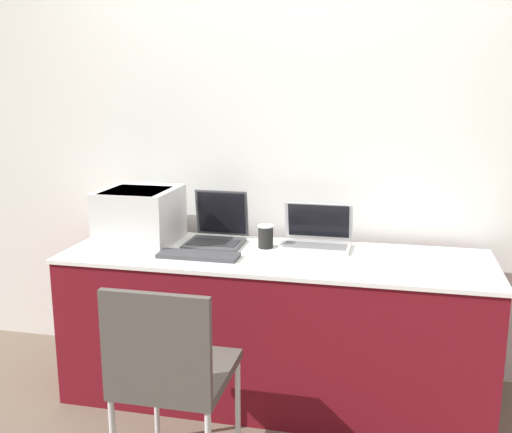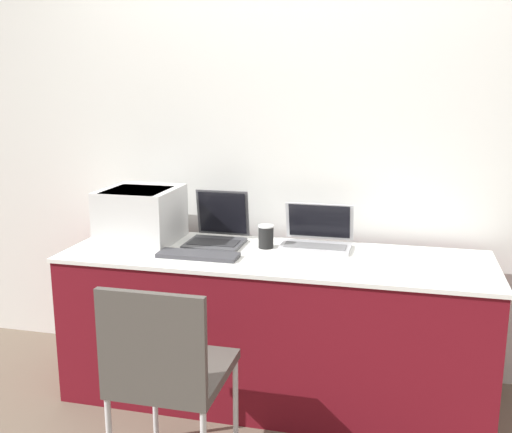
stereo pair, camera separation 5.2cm
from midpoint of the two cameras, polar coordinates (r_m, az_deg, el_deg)
name	(u,v)px [view 1 (the left image)]	position (r m, az deg, el deg)	size (l,w,h in m)	color
ground_plane	(260,429)	(2.96, -0.12, -19.57)	(14.00, 14.00, 0.00)	#6B5B4C
wall_back	(291,135)	(3.26, 2.89, 7.72)	(8.00, 0.05, 2.60)	silver
table	(274,327)	(3.07, 1.25, -10.43)	(2.09, 0.66, 0.76)	maroon
printer	(140,213)	(3.21, -11.47, 0.30)	(0.38, 0.40, 0.28)	silver
laptop_left	(217,232)	(3.15, -4.21, -1.49)	(0.29, 0.30, 0.27)	#4C4C51
laptop_right	(316,237)	(3.09, 5.29, -1.98)	(0.35, 0.26, 0.21)	#B7B7BC
external_keyboard	(198,255)	(2.91, -6.03, -3.71)	(0.39, 0.13, 0.02)	#3D3D42
coffee_cup	(266,236)	(3.05, 0.44, -1.91)	(0.08, 0.08, 0.12)	black
chair	(171,368)	(2.38, -8.77, -14.08)	(0.41, 0.46, 0.87)	#4C4742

